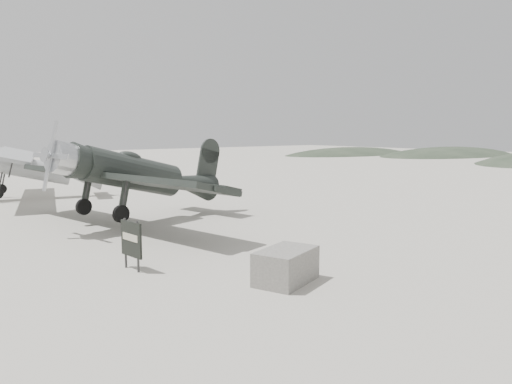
% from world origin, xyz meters
% --- Properties ---
extents(ground, '(160.00, 160.00, 0.00)m').
position_xyz_m(ground, '(0.00, 0.00, 0.00)').
color(ground, '#ACA599').
rests_on(ground, ground).
extents(hill_east_north, '(36.00, 18.00, 6.00)m').
position_xyz_m(hill_east_north, '(60.00, 28.00, 0.00)').
color(hill_east_north, '#283325').
rests_on(hill_east_north, ground).
extents(hill_northeast, '(32.00, 16.00, 5.20)m').
position_xyz_m(hill_northeast, '(50.00, 40.00, 0.00)').
color(hill_northeast, '#283325').
rests_on(hill_northeast, ground).
extents(lowwing_monoplane, '(8.95, 12.42, 3.99)m').
position_xyz_m(lowwing_monoplane, '(-4.28, 4.54, 2.11)').
color(lowwing_monoplane, black).
rests_on(lowwing_monoplane, ground).
extents(highwing_monoplane, '(8.36, 11.66, 3.31)m').
position_xyz_m(highwing_monoplane, '(-6.12, 15.72, 2.07)').
color(highwing_monoplane, '#949799').
rests_on(highwing_monoplane, ground).
extents(equipment_block, '(2.07, 1.67, 0.90)m').
position_xyz_m(equipment_block, '(-5.00, -5.84, 0.45)').
color(equipment_block, '#63605C').
rests_on(equipment_block, ground).
extents(sign_board, '(0.18, 1.03, 1.48)m').
position_xyz_m(sign_board, '(-7.72, -2.18, 0.89)').
color(sign_board, '#333333').
rests_on(sign_board, ground).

